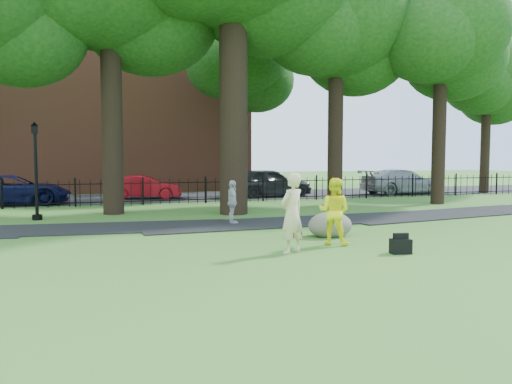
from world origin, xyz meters
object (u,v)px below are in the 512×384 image
object	(u,v)px
lamppost	(36,172)
red_sedan	(145,187)
woman	(292,213)
man	(334,211)
boulder	(330,223)

from	to	relation	value
lamppost	red_sedan	distance (m)	9.19
lamppost	woman	bearing A→B (deg)	-58.01
man	lamppost	distance (m)	11.07
woman	boulder	distance (m)	2.82
red_sedan	woman	bearing A→B (deg)	-165.26
woman	red_sedan	world-z (taller)	woman
man	boulder	world-z (taller)	man
lamppost	boulder	bearing A→B (deg)	-43.08
lamppost	red_sedan	xyz separation A→B (m)	(4.63, 7.87, -1.08)
woman	boulder	size ratio (longest dim) A/B	1.46
lamppost	man	bearing A→B (deg)	-49.72
boulder	red_sedan	xyz separation A→B (m)	(-3.58, 14.57, 0.26)
woman	man	bearing A→B (deg)	179.38
boulder	red_sedan	distance (m)	15.00
man	red_sedan	world-z (taller)	man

